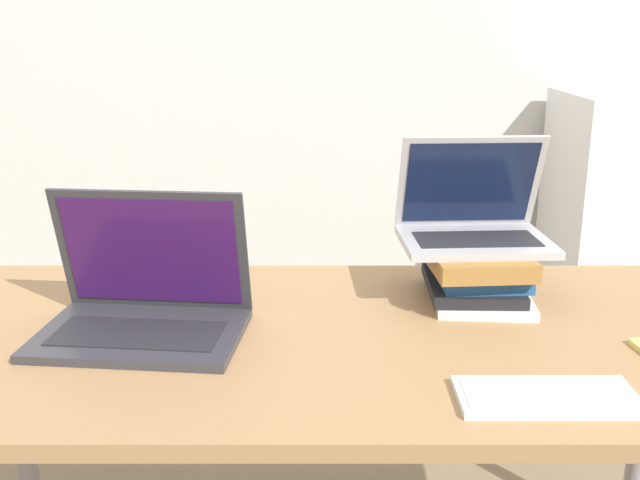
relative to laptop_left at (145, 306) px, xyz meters
name	(u,v)px	position (x,y,z in m)	size (l,w,h in m)	color
wall_back	(329,4)	(0.36, 1.63, 0.57)	(8.00, 0.05, 2.70)	silver
desk	(336,366)	(0.36, 0.00, -0.12)	(1.65, 0.78, 0.73)	#9E754C
laptop_left	(145,306)	(0.00, 0.00, 0.00)	(0.39, 0.30, 0.27)	#333338
book_stack	(476,272)	(0.65, 0.18, 0.01)	(0.23, 0.28, 0.11)	white
laptop_on_books	(474,221)	(0.65, 0.21, 0.11)	(0.31, 0.24, 0.22)	#B2B2B7
wireless_keyboard	(547,397)	(0.68, -0.27, -0.05)	(0.28, 0.12, 0.01)	white
mini_fridge	(631,240)	(1.46, 1.30, -0.26)	(0.55, 0.52, 1.05)	white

